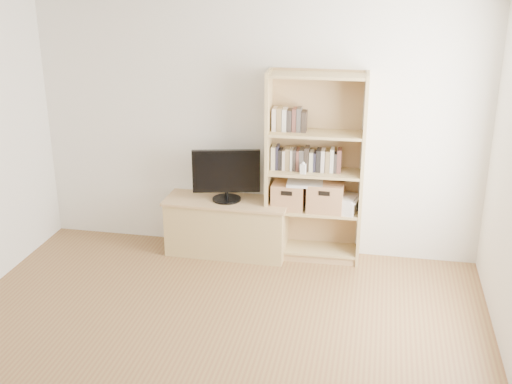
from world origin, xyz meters
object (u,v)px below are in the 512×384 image
(basket_right, at_px, (326,196))
(laptop, at_px, (305,183))
(basket_left, at_px, (288,195))
(bookshelf, at_px, (315,169))
(baby_monitor, at_px, (303,169))
(tv_stand, at_px, (227,227))
(television, at_px, (226,175))

(basket_right, distance_m, laptop, 0.24)
(basket_left, bearing_deg, basket_right, 1.84)
(bookshelf, bearing_deg, baby_monitor, -135.00)
(bookshelf, height_order, basket_right, bookshelf)
(tv_stand, bearing_deg, laptop, 3.11)
(bookshelf, xyz_separation_m, basket_right, (0.12, -0.00, -0.28))
(laptop, bearing_deg, basket_left, 172.82)
(basket_left, xyz_separation_m, laptop, (0.16, -0.01, 0.14))
(baby_monitor, height_order, basket_right, baby_monitor)
(basket_left, relative_size, basket_right, 0.91)
(baby_monitor, xyz_separation_m, basket_right, (0.22, 0.11, -0.31))
(bookshelf, height_order, laptop, bookshelf)
(television, height_order, baby_monitor, television)
(tv_stand, xyz_separation_m, basket_left, (0.62, 0.05, 0.38))
(baby_monitor, relative_size, basket_right, 0.29)
(bookshelf, bearing_deg, tv_stand, -177.74)
(basket_left, xyz_separation_m, basket_right, (0.37, 0.01, 0.01))
(laptop, bearing_deg, television, 179.01)
(tv_stand, bearing_deg, bookshelf, 4.29)
(tv_stand, relative_size, laptop, 3.46)
(basket_left, bearing_deg, baby_monitor, -32.32)
(bookshelf, relative_size, laptop, 5.40)
(bookshelf, relative_size, basket_left, 5.98)
(baby_monitor, distance_m, basket_left, 0.37)
(basket_right, bearing_deg, baby_monitor, -152.77)
(baby_monitor, relative_size, laptop, 0.28)
(tv_stand, distance_m, basket_left, 0.73)
(tv_stand, height_order, bookshelf, bookshelf)
(basket_left, bearing_deg, tv_stand, -175.47)
(television, xyz_separation_m, basket_right, (0.99, 0.06, -0.18))
(tv_stand, distance_m, laptop, 0.94)
(tv_stand, xyz_separation_m, basket_right, (0.99, 0.06, 0.39))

